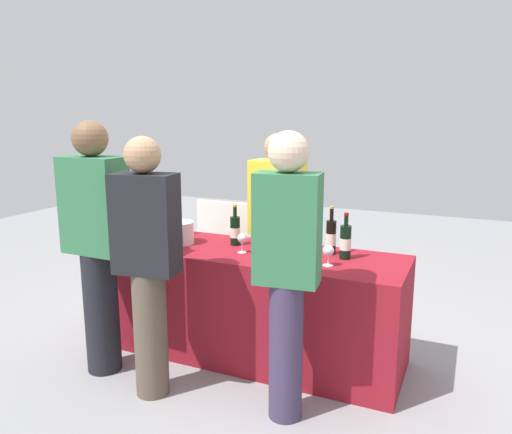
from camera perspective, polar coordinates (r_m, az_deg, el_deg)
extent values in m
plane|color=gray|center=(3.85, 0.00, -15.49)|extent=(12.00, 12.00, 0.00)
cube|color=maroon|center=(3.68, 0.00, -9.95)|extent=(2.11, 0.70, 0.80)
cylinder|color=black|center=(4.03, -9.18, -0.63)|extent=(0.07, 0.07, 0.21)
cylinder|color=black|center=(4.01, -9.25, 1.41)|extent=(0.03, 0.03, 0.08)
cylinder|color=black|center=(4.00, -9.27, 2.08)|extent=(0.03, 0.03, 0.02)
cylinder|color=silver|center=(4.04, -9.17, -0.78)|extent=(0.07, 0.07, 0.07)
cylinder|color=black|center=(3.70, -2.41, -1.61)|extent=(0.07, 0.07, 0.21)
cylinder|color=black|center=(3.67, -2.43, 0.60)|extent=(0.03, 0.03, 0.08)
cylinder|color=gold|center=(3.66, -2.43, 1.32)|extent=(0.03, 0.03, 0.02)
cylinder|color=silver|center=(3.70, -2.41, -1.77)|extent=(0.07, 0.07, 0.07)
cylinder|color=black|center=(3.64, 0.90, -1.81)|extent=(0.08, 0.08, 0.22)
cylinder|color=black|center=(3.61, 0.90, 0.42)|extent=(0.03, 0.03, 0.07)
cylinder|color=black|center=(3.60, 0.91, 1.13)|extent=(0.03, 0.03, 0.02)
cylinder|color=silver|center=(3.64, 0.89, -1.97)|extent=(0.08, 0.08, 0.08)
cylinder|color=black|center=(3.59, 4.36, -2.04)|extent=(0.07, 0.07, 0.21)
cylinder|color=black|center=(3.56, 4.40, 0.31)|extent=(0.03, 0.03, 0.09)
cylinder|color=gold|center=(3.55, 4.42, 1.12)|extent=(0.03, 0.03, 0.02)
cylinder|color=silver|center=(3.59, 4.36, -2.21)|extent=(0.07, 0.07, 0.08)
cylinder|color=black|center=(3.50, 8.58, -2.33)|extent=(0.07, 0.07, 0.24)
cylinder|color=black|center=(3.46, 8.66, 0.27)|extent=(0.03, 0.03, 0.09)
cylinder|color=gold|center=(3.45, 8.69, 1.10)|extent=(0.03, 0.03, 0.02)
cylinder|color=silver|center=(3.50, 8.57, -2.52)|extent=(0.07, 0.07, 0.08)
cylinder|color=black|center=(3.40, 10.20, -2.87)|extent=(0.08, 0.08, 0.23)
cylinder|color=black|center=(3.37, 10.30, -0.40)|extent=(0.03, 0.03, 0.07)
cylinder|color=maroon|center=(3.36, 10.32, 0.34)|extent=(0.03, 0.03, 0.02)
cylinder|color=silver|center=(3.41, 10.20, -3.05)|extent=(0.08, 0.08, 0.08)
cylinder|color=silver|center=(3.82, -10.10, -3.00)|extent=(0.06, 0.06, 0.00)
cylinder|color=silver|center=(3.81, -10.12, -2.47)|extent=(0.01, 0.01, 0.07)
sphere|color=silver|center=(3.79, -10.16, -1.55)|extent=(0.06, 0.06, 0.06)
sphere|color=#590C19|center=(3.79, -10.15, -1.71)|extent=(0.04, 0.04, 0.04)
cylinder|color=silver|center=(3.52, -1.61, -4.07)|extent=(0.06, 0.06, 0.00)
cylinder|color=silver|center=(3.51, -1.61, -3.47)|extent=(0.01, 0.01, 0.07)
sphere|color=silver|center=(3.49, -1.62, -2.43)|extent=(0.07, 0.07, 0.07)
sphere|color=#590C19|center=(3.50, -1.62, -2.61)|extent=(0.04, 0.04, 0.04)
cylinder|color=silver|center=(3.26, 8.23, -5.50)|extent=(0.07, 0.07, 0.00)
cylinder|color=silver|center=(3.25, 8.25, -4.94)|extent=(0.01, 0.01, 0.06)
sphere|color=silver|center=(3.23, 8.28, -3.84)|extent=(0.07, 0.07, 0.07)
cylinder|color=silver|center=(3.79, -8.83, -1.78)|extent=(0.23, 0.23, 0.17)
cylinder|color=#3F3351|center=(4.20, 2.36, -7.20)|extent=(0.23, 0.23, 0.80)
cube|color=yellow|center=(4.02, 2.44, 2.24)|extent=(0.43, 0.25, 0.60)
sphere|color=tan|center=(3.98, 2.49, 8.03)|extent=(0.22, 0.22, 0.22)
cylinder|color=black|center=(3.64, -17.25, -10.32)|extent=(0.23, 0.23, 0.85)
cube|color=#337247|center=(3.44, -18.00, 1.29)|extent=(0.43, 0.24, 0.64)
sphere|color=brown|center=(3.39, -18.47, 8.52)|extent=(0.23, 0.23, 0.23)
cylinder|color=brown|center=(3.28, -11.97, -12.94)|extent=(0.21, 0.21, 0.81)
cube|color=black|center=(3.06, -12.53, -0.77)|extent=(0.41, 0.27, 0.61)
sphere|color=tan|center=(3.00, -12.88, 6.96)|extent=(0.22, 0.22, 0.22)
cylinder|color=#3F3351|center=(2.99, 3.44, -15.07)|extent=(0.20, 0.20, 0.83)
cube|color=#337247|center=(2.74, 3.62, -1.39)|extent=(0.38, 0.24, 0.62)
sphere|color=beige|center=(2.67, 3.74, 7.48)|extent=(0.22, 0.22, 0.22)
cube|color=white|center=(4.83, -3.65, -3.76)|extent=(0.58, 0.05, 0.94)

